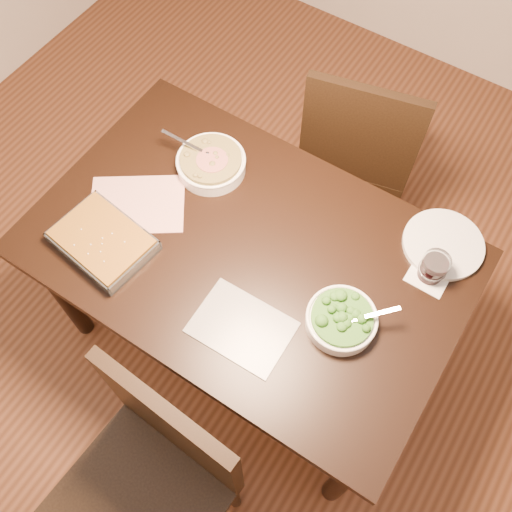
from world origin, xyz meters
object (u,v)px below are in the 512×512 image
table (247,263)px  chair_near (154,474)px  baking_dish (103,241)px  chair_far (360,144)px  broccoli_bowl (341,319)px  wine_tumbler (434,267)px  dinner_plate (443,244)px  stew_bowl (211,163)px

table → chair_near: 0.72m
table → baking_dish: baking_dish is taller
baking_dish → chair_far: bearing=73.7°
broccoli_bowl → baking_dish: broccoli_bowl is taller
broccoli_bowl → chair_near: size_ratio=0.22×
table → wine_tumbler: wine_tumbler is taller
dinner_plate → wine_tumbler: bearing=-85.8°
wine_tumbler → chair_far: chair_far is taller
table → broccoli_bowl: broccoli_bowl is taller
table → broccoli_bowl: size_ratio=6.49×
stew_bowl → baking_dish: stew_bowl is taller
table → dinner_plate: bearing=34.5°
wine_tumbler → dinner_plate: bearing=94.2°
chair_far → stew_bowl: bearing=46.7°
stew_bowl → chair_near: (0.41, -0.91, -0.23)m
table → stew_bowl: 0.37m
table → wine_tumbler: size_ratio=14.54×
dinner_plate → chair_far: (-0.48, 0.41, -0.23)m
dinner_plate → baking_dish: bearing=-147.0°
table → chair_near: bearing=-79.8°
baking_dish → wine_tumbler: size_ratio=3.46×
table → baking_dish: bearing=-149.0°
baking_dish → wine_tumbler: bearing=34.5°
table → chair_far: chair_far is taller
dinner_plate → chair_near: chair_near is taller
chair_far → table: bearing=73.5°
wine_tumbler → chair_far: 0.77m
wine_tumbler → chair_far: (-0.49, 0.53, -0.28)m
wine_tumbler → chair_near: chair_near is taller
table → broccoli_bowl: 0.40m
table → broccoli_bowl: (0.38, -0.06, 0.13)m
stew_bowl → wine_tumbler: size_ratio=2.79×
broccoli_bowl → stew_bowl: bearing=158.3°
broccoli_bowl → baking_dish: size_ratio=0.65×
wine_tumbler → chair_near: bearing=-113.4°
stew_bowl → chair_far: bearing=59.9°
broccoli_bowl → table: bearing=171.2°
baking_dish → chair_near: chair_near is taller
dinner_plate → chair_far: bearing=139.6°
broccoli_bowl → chair_far: (-0.33, 0.83, -0.25)m
table → broccoli_bowl: bearing=-8.8°
stew_bowl → dinner_plate: bearing=11.0°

